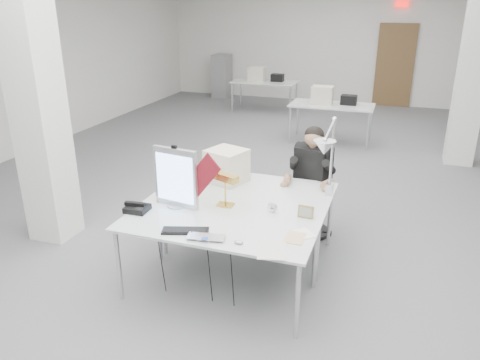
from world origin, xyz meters
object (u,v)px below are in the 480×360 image
object	(u,v)px
beige_monitor	(227,166)
architect_lamp	(328,160)
laptop	(204,240)
monitor	(176,178)
seated_person	(312,164)
office_chair	(312,191)
desk_main	(218,224)
bankers_lamp	(225,190)
desk_phone	(137,209)

from	to	relation	value
beige_monitor	architect_lamp	xyz separation A→B (m)	(1.14, -0.25, 0.28)
laptop	beige_monitor	xyz separation A→B (m)	(-0.31, 1.37, 0.17)
beige_monitor	monitor	bearing A→B (deg)	-87.99
seated_person	beige_monitor	xyz separation A→B (m)	(-0.87, -0.46, 0.04)
office_chair	seated_person	distance (m)	0.35
monitor	laptop	distance (m)	0.85
office_chair	laptop	world-z (taller)	office_chair
desk_main	office_chair	world-z (taller)	office_chair
bankers_lamp	beige_monitor	bearing A→B (deg)	131.66
beige_monitor	desk_main	bearing A→B (deg)	-55.41
office_chair	monitor	distance (m)	1.77
seated_person	bankers_lamp	distance (m)	1.27
office_chair	architect_lamp	world-z (taller)	architect_lamp
seated_person	architect_lamp	world-z (taller)	architect_lamp
bankers_lamp	desk_phone	distance (m)	0.87
office_chair	seated_person	xyz separation A→B (m)	(0.00, -0.05, 0.34)
monitor	architect_lamp	xyz separation A→B (m)	(1.37, 0.53, 0.17)
office_chair	beige_monitor	distance (m)	1.08
desk_main	monitor	size ratio (longest dim) A/B	3.04
desk_main	office_chair	bearing A→B (deg)	69.16
desk_main	laptop	size ratio (longest dim) A/B	5.55
desk_main	architect_lamp	xyz separation A→B (m)	(0.85, 0.75, 0.47)
office_chair	laptop	distance (m)	1.98
desk_main	seated_person	world-z (taller)	seated_person
desk_phone	architect_lamp	size ratio (longest dim) A/B	0.23
desk_phone	beige_monitor	world-z (taller)	beige_monitor
office_chair	desk_main	bearing A→B (deg)	-93.23
seated_person	laptop	distance (m)	1.92
office_chair	desk_phone	xyz separation A→B (m)	(-1.41, -1.54, 0.22)
laptop	bankers_lamp	world-z (taller)	bankers_lamp
monitor	desk_main	bearing A→B (deg)	-14.79
beige_monitor	architect_lamp	bearing A→B (deg)	5.98
bankers_lamp	office_chair	bearing A→B (deg)	82.52
monitor	desk_phone	distance (m)	0.47
desk_phone	seated_person	bearing A→B (deg)	44.65
desk_main	office_chair	size ratio (longest dim) A/B	1.61
bankers_lamp	architect_lamp	bearing A→B (deg)	44.32
monitor	beige_monitor	bearing A→B (deg)	81.99
office_chair	desk_phone	distance (m)	2.09
monitor	laptop	size ratio (longest dim) A/B	1.82
desk_main	seated_person	distance (m)	1.59
monitor	laptop	world-z (taller)	monitor
monitor	beige_monitor	distance (m)	0.82
monitor	laptop	bearing A→B (deg)	-38.97
desk_main	seated_person	bearing A→B (deg)	68.51
desk_main	architect_lamp	distance (m)	1.23
seated_person	desk_phone	world-z (taller)	seated_person
bankers_lamp	architect_lamp	distance (m)	1.04
desk_phone	architect_lamp	xyz separation A→B (m)	(1.68, 0.77, 0.43)
monitor	beige_monitor	xyz separation A→B (m)	(0.23, 0.78, -0.11)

